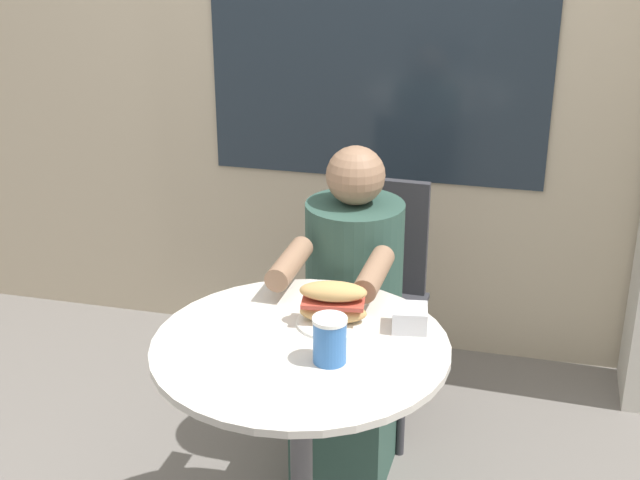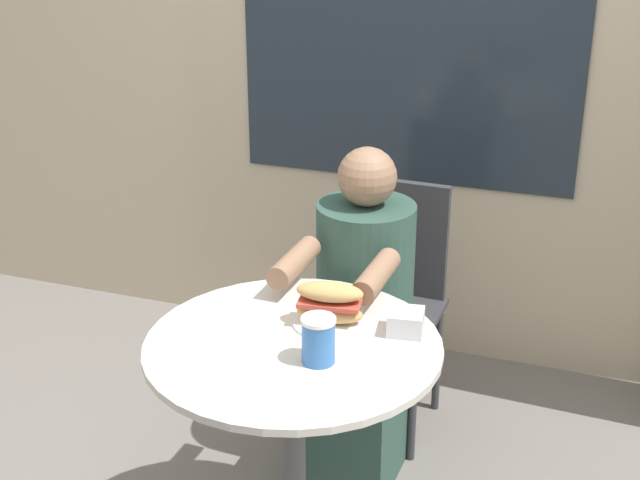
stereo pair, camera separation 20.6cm
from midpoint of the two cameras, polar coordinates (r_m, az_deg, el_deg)
name	(u,v)px [view 2 (the right image)]	position (r m, az deg, el deg)	size (l,w,h in m)	color
storefront_wall	(433,4)	(3.40, 9.02, 14.69)	(8.00, 0.09, 2.80)	#B7A88E
cafe_table	(294,409)	(2.36, 0.85, -10.83)	(0.76, 0.76, 0.75)	beige
diner_chair	(391,282)	(3.13, 6.43, -2.76)	(0.39, 0.39, 0.87)	#333338
seated_diner	(360,338)	(2.85, 4.68, -6.31)	(0.32, 0.55, 1.10)	#2D4C42
sandwich_on_plate	(330,306)	(2.32, 3.17, -4.29)	(0.19, 0.19, 0.12)	white
drink_cup	(318,340)	(2.15, 2.65, -6.46)	(0.09, 0.09, 0.12)	#336BB7
napkin_box	(406,322)	(2.31, 8.06, -5.27)	(0.10, 0.10, 0.06)	silver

